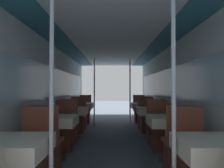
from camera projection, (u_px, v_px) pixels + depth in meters
The scene contains 29 objects.
wall_left at pixel (51, 92), 4.97m from camera, with size 0.05×9.87×2.27m.
wall_right at pixel (174, 92), 4.97m from camera, with size 0.05×9.87×2.27m.
ceiling_panel at pixel (112, 42), 5.00m from camera, with size 2.82×9.87×0.07m.
dining_table_left_0 at pixel (12, 151), 2.14m from camera, with size 0.69×0.69×0.76m.
chair_left_far_0 at pixel (33, 164), 2.71m from camera, with size 0.42×0.42×1.01m.
support_pole_left_0 at pixel (51, 101), 2.14m from camera, with size 0.04×0.04×2.27m.
dining_table_left_1 at pixel (57, 123), 3.87m from camera, with size 0.69×0.69×0.76m.
chair_left_near_1 at pixel (47, 151), 3.27m from camera, with size 0.42×0.42×1.01m.
chair_left_far_1 at pixel (64, 135), 4.44m from camera, with size 0.42×0.42×1.01m.
dining_table_left_2 at pixel (74, 112), 5.60m from camera, with size 0.69×0.69×0.76m.
chair_left_near_2 at pixel (69, 129), 5.00m from camera, with size 0.42×0.42×1.01m.
chair_left_far_2 at pixel (77, 122), 6.18m from camera, with size 0.42×0.42×1.01m.
dining_table_left_3 at pixel (83, 106), 7.33m from camera, with size 0.69×0.69×0.76m.
chair_left_near_3 at pixel (80, 119), 6.74m from camera, with size 0.42×0.42×1.01m.
chair_left_far_3 at pixel (85, 114), 7.91m from camera, with size 0.42×0.42×1.01m.
support_pole_left_3 at pixel (94, 92), 7.34m from camera, with size 0.04×0.04×2.27m.
dining_table_right_0 at pixel (213, 151), 2.14m from camera, with size 0.69×0.69×0.76m.
chair_right_far_0 at pixel (192, 164), 2.71m from camera, with size 0.42×0.42×1.01m.
support_pole_right_0 at pixel (174, 101), 2.14m from camera, with size 0.04×0.04×2.27m.
dining_table_right_1 at pixel (168, 123), 3.87m from camera, with size 0.69×0.69×0.76m.
chair_right_near_1 at pixel (178, 151), 3.27m from camera, with size 0.42×0.42×1.01m.
chair_right_far_1 at pixel (161, 135), 4.45m from camera, with size 0.42×0.42×1.01m.
dining_table_right_2 at pixel (151, 112), 5.60m from camera, with size 0.69×0.69×0.76m.
chair_right_near_2 at pixel (155, 129), 5.00m from camera, with size 0.42×0.42×1.01m.
chair_right_far_2 at pixel (147, 122), 6.18m from camera, with size 0.42×0.42×1.01m.
dining_table_right_3 at pixel (141, 106), 7.33m from camera, with size 0.69×0.69×0.76m.
chair_right_near_3 at pixel (144, 119), 6.74m from camera, with size 0.42×0.42×1.01m.
chair_right_far_3 at pixel (139, 114), 7.91m from camera, with size 0.42×0.42×1.01m.
support_pole_right_3 at pixel (130, 92), 7.34m from camera, with size 0.04×0.04×2.27m.
Camera 1 is at (-0.01, -1.44, 1.26)m, focal length 35.00 mm.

